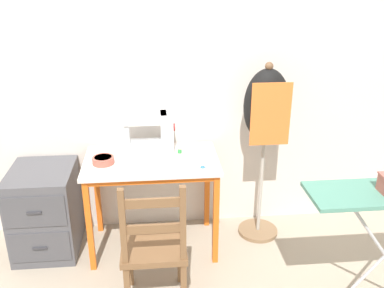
% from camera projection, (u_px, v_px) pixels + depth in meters
% --- Properties ---
extents(ground_plane, '(14.00, 14.00, 0.00)m').
position_uv_depth(ground_plane, '(155.00, 268.00, 3.12)').
color(ground_plane, tan).
extents(wall_back, '(10.00, 0.05, 2.55)m').
position_uv_depth(wall_back, '(148.00, 76.00, 3.22)').
color(wall_back, silver).
rests_on(wall_back, ground_plane).
extents(sewing_table, '(0.97, 0.58, 0.74)m').
position_uv_depth(sewing_table, '(152.00, 173.00, 3.12)').
color(sewing_table, silver).
rests_on(sewing_table, ground_plane).
extents(sewing_machine, '(0.37, 0.19, 0.33)m').
position_uv_depth(sewing_machine, '(152.00, 134.00, 3.16)').
color(sewing_machine, white).
rests_on(sewing_machine, sewing_table).
extents(fabric_bowl, '(0.15, 0.15, 0.05)m').
position_uv_depth(fabric_bowl, '(103.00, 160.00, 3.02)').
color(fabric_bowl, '#B25647').
rests_on(fabric_bowl, sewing_table).
extents(scissors, '(0.12, 0.06, 0.01)m').
position_uv_depth(scissors, '(206.00, 167.00, 2.96)').
color(scissors, silver).
rests_on(scissors, sewing_table).
extents(thread_spool_near_machine, '(0.04, 0.04, 0.04)m').
position_uv_depth(thread_spool_near_machine, '(180.00, 151.00, 3.19)').
color(thread_spool_near_machine, green).
rests_on(thread_spool_near_machine, sewing_table).
extents(wooden_chair, '(0.40, 0.38, 0.92)m').
position_uv_depth(wooden_chair, '(154.00, 248.00, 2.63)').
color(wooden_chair, brown).
rests_on(wooden_chair, ground_plane).
extents(filing_cabinet, '(0.46, 0.55, 0.66)m').
position_uv_depth(filing_cabinet, '(46.00, 210.00, 3.23)').
color(filing_cabinet, '#4C4C51').
rests_on(filing_cabinet, ground_plane).
extents(dress_form, '(0.34, 0.32, 1.41)m').
position_uv_depth(dress_form, '(266.00, 115.00, 3.14)').
color(dress_form, '#846647').
rests_on(dress_form, ground_plane).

